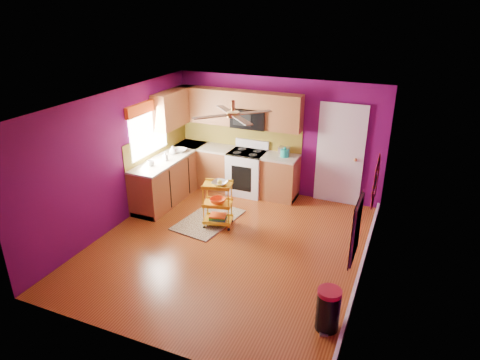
% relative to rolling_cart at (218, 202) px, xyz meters
% --- Properties ---
extents(ground, '(5.00, 5.00, 0.00)m').
position_rel_rolling_cart_xyz_m(ground, '(0.48, -0.57, -0.48)').
color(ground, maroon).
rests_on(ground, ground).
extents(room_envelope, '(4.54, 5.04, 2.52)m').
position_rel_rolling_cart_xyz_m(room_envelope, '(0.51, -0.57, 1.15)').
color(room_envelope, '#5D0A51').
rests_on(room_envelope, ground).
extents(lower_cabinets, '(2.81, 2.31, 0.94)m').
position_rel_rolling_cart_xyz_m(lower_cabinets, '(-0.87, 1.25, -0.05)').
color(lower_cabinets, brown).
rests_on(lower_cabinets, ground).
extents(electric_range, '(0.76, 0.66, 1.13)m').
position_rel_rolling_cart_xyz_m(electric_range, '(-0.07, 1.60, -0.00)').
color(electric_range, white).
rests_on(electric_range, ground).
extents(upper_cabinetry, '(2.80, 2.30, 1.26)m').
position_rel_rolling_cart_xyz_m(upper_cabinetry, '(-0.76, 1.60, 1.31)').
color(upper_cabinetry, brown).
rests_on(upper_cabinetry, ground).
extents(left_window, '(0.08, 1.35, 1.08)m').
position_rel_rolling_cart_xyz_m(left_window, '(-1.74, 0.48, 1.25)').
color(left_window, white).
rests_on(left_window, ground).
extents(panel_door, '(0.95, 0.11, 2.15)m').
position_rel_rolling_cart_xyz_m(panel_door, '(1.83, 1.90, 0.54)').
color(panel_door, white).
rests_on(panel_door, ground).
extents(right_wall_art, '(0.04, 2.74, 1.04)m').
position_rel_rolling_cart_xyz_m(right_wall_art, '(2.71, -0.91, 0.96)').
color(right_wall_art, black).
rests_on(right_wall_art, ground).
extents(ceiling_fan, '(1.01, 1.01, 0.26)m').
position_rel_rolling_cart_xyz_m(ceiling_fan, '(0.48, -0.37, 1.81)').
color(ceiling_fan, '#BF8C3F').
rests_on(ceiling_fan, ground).
extents(shag_rug, '(1.05, 1.50, 0.02)m').
position_rel_rolling_cart_xyz_m(shag_rug, '(-0.26, 0.10, -0.47)').
color(shag_rug, '#302010').
rests_on(shag_rug, ground).
extents(rolling_cart, '(0.60, 0.49, 0.94)m').
position_rel_rolling_cart_xyz_m(rolling_cart, '(0.00, 0.00, 0.00)').
color(rolling_cart, gold).
rests_on(rolling_cart, ground).
extents(trash_can, '(0.39, 0.39, 0.59)m').
position_rel_rolling_cart_xyz_m(trash_can, '(2.48, -1.90, -0.19)').
color(trash_can, black).
rests_on(trash_can, ground).
extents(teal_kettle, '(0.18, 0.18, 0.21)m').
position_rel_rolling_cart_xyz_m(teal_kettle, '(0.75, 1.64, 0.54)').
color(teal_kettle, '#15A28F').
rests_on(teal_kettle, lower_cabinets).
extents(toaster, '(0.22, 0.15, 0.18)m').
position_rel_rolling_cart_xyz_m(toaster, '(0.70, 1.72, 0.55)').
color(toaster, beige).
rests_on(toaster, lower_cabinets).
extents(soap_bottle_a, '(0.08, 0.09, 0.19)m').
position_rel_rolling_cart_xyz_m(soap_bottle_a, '(-1.40, 0.48, 0.55)').
color(soap_bottle_a, '#EA3F72').
rests_on(soap_bottle_a, lower_cabinets).
extents(soap_bottle_b, '(0.15, 0.15, 0.19)m').
position_rel_rolling_cart_xyz_m(soap_bottle_b, '(-1.46, 0.86, 0.55)').
color(soap_bottle_b, white).
rests_on(soap_bottle_b, lower_cabinets).
extents(counter_dish, '(0.27, 0.27, 0.07)m').
position_rel_rolling_cart_xyz_m(counter_dish, '(-1.39, 1.06, 0.49)').
color(counter_dish, white).
rests_on(counter_dish, lower_cabinets).
extents(counter_cup, '(0.14, 0.14, 0.11)m').
position_rel_rolling_cart_xyz_m(counter_cup, '(-1.50, 0.12, 0.51)').
color(counter_cup, white).
rests_on(counter_cup, lower_cabinets).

